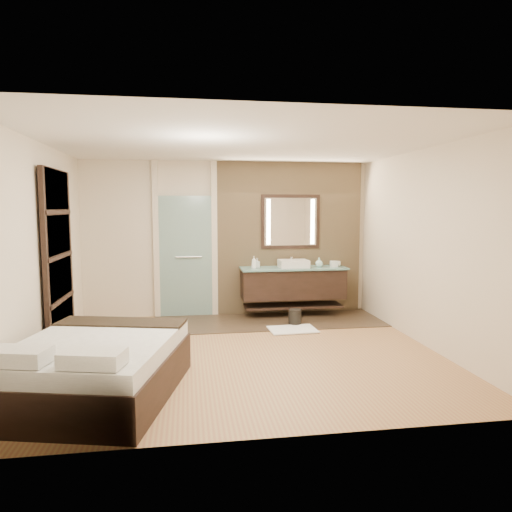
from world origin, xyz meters
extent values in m
plane|color=#9D6342|center=(0.00, 0.00, 0.00)|extent=(5.00, 5.00, 0.00)
cube|color=#34281C|center=(0.60, 1.60, 0.01)|extent=(3.80, 1.30, 0.01)
cube|color=tan|center=(1.10, 2.21, 1.35)|extent=(2.60, 0.08, 2.70)
cube|color=black|center=(1.10, 1.92, 0.57)|extent=(1.80, 0.50, 0.50)
cube|color=black|center=(1.10, 1.92, 0.18)|extent=(1.71, 0.45, 0.04)
cube|color=#84C9C3|center=(1.10, 1.90, 0.85)|extent=(1.85, 0.55, 0.03)
cube|color=white|center=(1.10, 1.90, 0.93)|extent=(0.50, 0.38, 0.13)
cylinder|color=silver|center=(1.10, 2.09, 0.95)|extent=(0.03, 0.03, 0.18)
cylinder|color=silver|center=(1.10, 2.05, 1.03)|extent=(0.02, 0.10, 0.02)
cube|color=black|center=(1.10, 2.16, 1.65)|extent=(1.06, 0.03, 0.96)
cube|color=white|center=(1.10, 2.15, 1.65)|extent=(0.94, 0.01, 0.84)
cube|color=#FEE9BE|center=(0.70, 2.14, 1.65)|extent=(0.07, 0.01, 0.80)
cube|color=#FEE9BE|center=(1.50, 2.14, 1.65)|extent=(0.07, 0.01, 0.80)
cube|color=silver|center=(-0.75, 2.20, 1.05)|extent=(0.90, 0.05, 2.10)
cylinder|color=silver|center=(-0.70, 2.15, 1.05)|extent=(0.45, 0.03, 0.03)
cube|color=beige|center=(-1.25, 2.21, 1.35)|extent=(0.10, 0.08, 2.70)
cube|color=beige|center=(-0.25, 2.21, 1.35)|extent=(0.10, 0.08, 2.70)
cube|color=black|center=(-2.43, 0.60, 1.20)|extent=(0.06, 1.20, 2.40)
cube|color=beige|center=(-2.41, 0.60, 0.37)|extent=(0.02, 1.06, 0.52)
cube|color=beige|center=(-2.41, 0.60, 0.96)|extent=(0.02, 1.06, 0.52)
cube|color=beige|center=(-2.41, 0.60, 1.54)|extent=(0.02, 1.06, 0.52)
cube|color=beige|center=(-2.41, 0.60, 2.13)|extent=(0.02, 1.06, 0.52)
cube|color=black|center=(-1.65, -1.15, 0.21)|extent=(1.89, 2.17, 0.41)
cube|color=silver|center=(-1.65, -1.15, 0.49)|extent=(1.83, 2.11, 0.17)
cube|color=black|center=(-1.48, -0.47, 0.58)|extent=(1.50, 0.75, 0.04)
cube|color=silver|center=(-2.14, -1.80, 0.65)|extent=(0.56, 0.39, 0.13)
cube|color=silver|center=(-1.51, -1.95, 0.65)|extent=(0.56, 0.39, 0.13)
cube|color=white|center=(0.87, 0.97, 0.02)|extent=(0.75, 0.54, 0.02)
cylinder|color=black|center=(0.99, 1.28, 0.13)|extent=(0.22, 0.22, 0.26)
cube|color=silver|center=(1.82, 1.88, 0.92)|extent=(0.13, 0.13, 0.10)
imported|color=white|center=(0.40, 1.87, 0.97)|extent=(0.10, 0.10, 0.21)
imported|color=#B2B2B2|center=(0.47, 2.00, 0.94)|extent=(0.09, 0.09, 0.16)
imported|color=silver|center=(1.56, 1.91, 0.95)|extent=(0.16, 0.16, 0.16)
imported|color=white|center=(1.89, 1.92, 0.91)|extent=(0.13, 0.13, 0.09)
camera|label=1|loc=(-0.72, -5.77, 1.89)|focal=32.00mm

